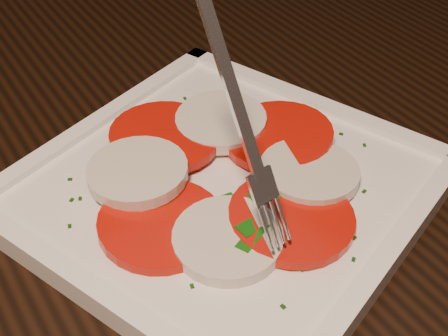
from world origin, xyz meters
name	(u,v)px	position (x,y,z in m)	size (l,w,h in m)	color
table	(110,266)	(-0.23, -0.06, 0.65)	(1.29, 0.94, 0.75)	black
plate	(224,190)	(-0.16, -0.14, 0.76)	(0.29, 0.29, 0.01)	white
caprese_salad	(224,174)	(-0.16, -0.14, 0.77)	(0.24, 0.24, 0.02)	red
fork	(231,114)	(-0.19, -0.17, 0.86)	(0.03, 0.09, 0.15)	white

